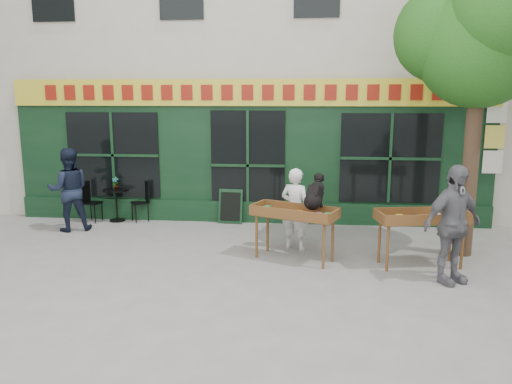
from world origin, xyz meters
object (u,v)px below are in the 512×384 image
dog (315,191)px  man_left (69,190)px  bistro_table (116,199)px  book_cart_center (294,215)px  woman (295,209)px  man_right (453,225)px  book_cart_right (421,220)px

dog → man_left: size_ratio=0.33×
dog → man_left: 5.54m
man_left → bistro_table: bearing=-153.5°
book_cart_center → bistro_table: bearing=173.0°
dog → man_left: man_left is taller
dog → bistro_table: bearing=174.4°
woman → man_right: man_right is taller
dog → bistro_table: (-4.60, 2.47, -0.75)m
woman → man_right: 2.92m
book_cart_right → man_right: bearing=-78.3°
man_right → book_cart_center: bearing=130.4°
dog → bistro_table: 5.27m
man_right → bistro_table: bearing=123.8°
woman → dog: bearing=139.3°
man_right → dog: bearing=128.6°
book_cart_center → dog: (0.35, -0.05, 0.47)m
man_left → book_cart_right: bearing=141.3°
book_cart_center → woman: (0.00, 0.65, -0.03)m
woman → book_cart_right: size_ratio=1.00×
man_right → woman: bearing=118.3°
bistro_table → woman: bearing=-22.6°
book_cart_center → book_cart_right: same height
man_left → man_right: bearing=136.4°
man_right → bistro_table: size_ratio=2.49×
book_cart_center → book_cart_right: size_ratio=1.02×
book_cart_right → man_right: size_ratio=0.84×
book_cart_center → woman: 0.65m
book_cart_right → man_left: size_ratio=0.87×
woman → man_left: bearing=12.7°
bistro_table → man_left: bearing=-127.9°
dog → woman: size_ratio=0.38×
book_cart_center → woman: bearing=112.7°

